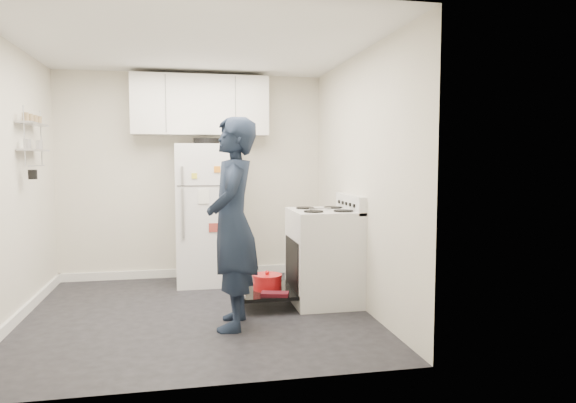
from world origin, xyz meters
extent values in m
cube|color=black|center=(0.00, 0.00, 0.00)|extent=(3.20, 3.20, 0.01)
cube|color=white|center=(0.00, 0.00, 2.50)|extent=(3.20, 3.20, 0.01)
cube|color=silver|center=(0.00, 1.60, 1.25)|extent=(3.20, 0.01, 2.50)
cube|color=silver|center=(0.00, -1.60, 1.25)|extent=(3.20, 0.01, 2.50)
cube|color=silver|center=(-1.60, 0.00, 1.25)|extent=(0.01, 3.20, 2.50)
cube|color=silver|center=(1.60, 0.00, 1.25)|extent=(0.01, 3.20, 2.50)
cube|color=white|center=(-1.59, 0.00, 0.05)|extent=(0.03, 3.20, 0.10)
cube|color=white|center=(0.00, 1.59, 0.05)|extent=(3.20, 0.03, 0.10)
cube|color=silver|center=(1.28, 0.15, 0.46)|extent=(0.65, 0.76, 0.92)
cube|color=black|center=(1.21, 0.15, 0.40)|extent=(0.53, 0.60, 0.52)
cube|color=orange|center=(1.48, 0.15, 0.40)|extent=(0.02, 0.56, 0.46)
cylinder|color=black|center=(1.26, 0.15, 0.22)|extent=(0.34, 0.34, 0.02)
cube|color=silver|center=(1.56, 0.15, 1.01)|extent=(0.08, 0.76, 0.18)
cube|color=silver|center=(1.28, 0.15, 0.94)|extent=(0.65, 0.76, 0.03)
cube|color=#B2B2B7|center=(1.23, 0.10, 0.97)|extent=(0.22, 0.03, 0.01)
cube|color=black|center=(0.68, 0.15, 0.14)|extent=(0.55, 0.70, 0.03)
cylinder|color=#B2B2B7|center=(0.43, 0.15, 0.18)|extent=(0.02, 0.66, 0.02)
cylinder|color=red|center=(0.69, 0.14, 0.23)|extent=(0.29, 0.29, 0.13)
cylinder|color=red|center=(0.69, 0.14, 0.31)|extent=(0.30, 0.30, 0.02)
sphere|color=red|center=(0.69, 0.14, 0.33)|extent=(0.04, 0.04, 0.04)
cube|color=maroon|center=(0.73, -0.11, 0.18)|extent=(0.29, 0.19, 0.04)
cube|color=maroon|center=(0.73, 0.37, 0.18)|extent=(0.27, 0.14, 0.04)
cube|color=white|center=(0.15, 1.25, 0.82)|extent=(0.72, 0.70, 1.64)
cube|color=#4C4C4C|center=(0.15, 0.90, 1.17)|extent=(0.68, 0.01, 0.01)
cube|color=#B2B2B7|center=(-0.13, 0.88, 1.29)|extent=(0.03, 0.03, 0.20)
cube|color=#B2B2B7|center=(-0.13, 0.88, 0.87)|extent=(0.03, 0.03, 0.55)
cylinder|color=black|center=(0.15, 1.25, 1.67)|extent=(0.30, 0.30, 0.07)
cube|color=yellow|center=(0.00, 0.89, 1.28)|extent=(0.06, 0.01, 0.06)
cube|color=white|center=(0.10, 0.89, 1.05)|extent=(0.12, 0.01, 0.16)
cube|color=#97342B|center=(0.20, 0.89, 0.70)|extent=(0.10, 0.01, 0.10)
cube|color=orange|center=(0.25, 0.89, 1.35)|extent=(0.07, 0.01, 0.07)
cube|color=green|center=(0.33, 0.89, 0.90)|extent=(0.09, 0.01, 0.12)
cube|color=silver|center=(0.10, 1.43, 2.10)|extent=(1.60, 0.33, 0.70)
cube|color=#B2B2B7|center=(-1.52, 0.50, 1.80)|extent=(0.14, 0.60, 0.02)
cube|color=#B2B2B7|center=(-1.52, 0.50, 1.55)|extent=(0.14, 0.60, 0.02)
cylinder|color=black|center=(-1.49, 0.32, 1.32)|extent=(0.08, 0.08, 0.09)
imported|color=#161F30|center=(0.30, -0.44, 0.91)|extent=(0.54, 0.73, 1.82)
camera|label=1|loc=(-0.10, -4.84, 1.46)|focal=32.00mm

